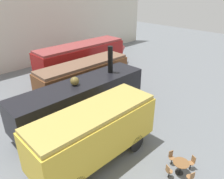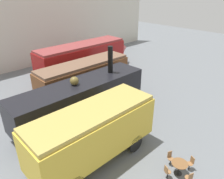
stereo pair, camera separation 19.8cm
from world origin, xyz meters
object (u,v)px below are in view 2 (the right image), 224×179
(cafe_table_near, at_px, (179,165))
(visitor_person, at_px, (134,106))
(steam_locomotive, at_px, (82,97))
(cafe_chair_0, at_px, (170,157))
(streamlined_locomotive, at_px, (88,56))
(passenger_coach_wooden, at_px, (84,76))
(passenger_coach_vintage, at_px, (93,131))

(cafe_table_near, xyz_separation_m, visitor_person, (2.79, 5.78, 0.27))
(steam_locomotive, bearing_deg, cafe_chair_0, -84.01)
(cafe_chair_0, distance_m, visitor_person, 5.61)
(streamlined_locomotive, relative_size, passenger_coach_wooden, 1.40)
(passenger_coach_wooden, relative_size, passenger_coach_vintage, 1.16)
(cafe_table_near, distance_m, cafe_chair_0, 0.83)
(passenger_coach_wooden, xyz_separation_m, visitor_person, (0.76, -5.50, -1.17))
(cafe_chair_0, relative_size, visitor_person, 0.53)
(passenger_coach_vintage, bearing_deg, cafe_chair_0, -49.35)
(passenger_coach_vintage, bearing_deg, steam_locomotive, 61.60)
(passenger_coach_wooden, height_order, cafe_table_near, passenger_coach_wooden)
(passenger_coach_wooden, bearing_deg, streamlined_locomotive, 48.51)
(passenger_coach_vintage, xyz_separation_m, cafe_table_near, (2.68, -4.23, -1.47))
(cafe_table_near, height_order, visitor_person, visitor_person)
(streamlined_locomotive, distance_m, cafe_chair_0, 15.97)
(visitor_person, bearing_deg, streamlined_locomotive, 72.55)
(streamlined_locomotive, xyz_separation_m, passenger_coach_vintage, (-8.56, -11.42, -0.04))
(streamlined_locomotive, distance_m, passenger_coach_vintage, 14.27)
(visitor_person, bearing_deg, passenger_coach_vintage, -164.09)
(passenger_coach_wooden, bearing_deg, cafe_table_near, -100.21)
(streamlined_locomotive, bearing_deg, visitor_person, -107.45)
(steam_locomotive, relative_size, visitor_person, 6.68)
(passenger_coach_wooden, distance_m, steam_locomotive, 3.94)
(streamlined_locomotive, xyz_separation_m, passenger_coach_wooden, (-3.86, -4.36, -0.07))
(streamlined_locomotive, relative_size, visitor_person, 7.75)
(passenger_coach_wooden, height_order, passenger_coach_vintage, passenger_coach_vintage)
(passenger_coach_wooden, height_order, steam_locomotive, steam_locomotive)
(steam_locomotive, xyz_separation_m, passenger_coach_vintage, (-2.18, -4.03, 0.12))
(streamlined_locomotive, distance_m, cafe_table_near, 16.78)
(passenger_coach_vintage, bearing_deg, passenger_coach_wooden, 56.29)
(passenger_coach_wooden, xyz_separation_m, passenger_coach_vintage, (-4.71, -7.06, 0.03))
(steam_locomotive, bearing_deg, visitor_person, -36.96)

